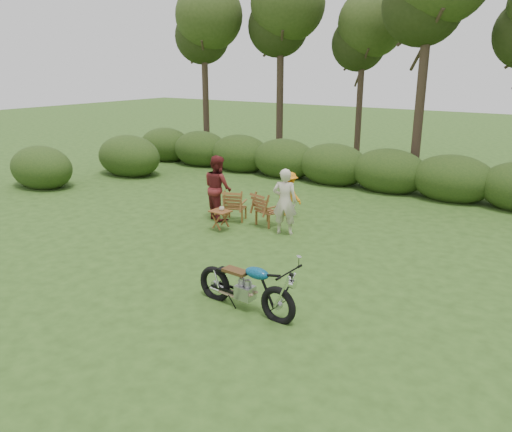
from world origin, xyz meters
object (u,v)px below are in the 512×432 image
Objects in this scene: lawn_chair_left at (236,220)px; side_table at (221,221)px; motorcycle at (245,309)px; cup at (222,209)px; child at (289,215)px; lawn_chair_right at (268,225)px; adult_a at (284,234)px; adult_b at (219,219)px.

lawn_chair_left is 1.64× the size of side_table.
motorcycle is 4.30m from cup.
child is at bearing 69.71° from side_table.
side_table is at bearing -122.21° from cup.
side_table is at bearing 84.07° from child.
motorcycle is at bearing -46.54° from side_table.
lawn_chair_right is 0.79m from adult_a.
lawn_chair_left is 6.83× the size of cup.
motorcycle is 4.27m from side_table.
child is at bearing 69.91° from cup.
lawn_chair_left is at bearing -27.83° from adult_a.
adult_a is (0.70, -0.36, 0.00)m from lawn_chair_right.
side_table reaches higher than lawn_chair_left.
motorcycle is 5.60m from child.
lawn_chair_left is at bearing 21.85° from lawn_chair_right.
lawn_chair_right is 1.31m from side_table.
child is (0.97, 1.17, 0.00)m from lawn_chair_left.
lawn_chair_right is at bearing 53.72° from cup.
adult_b is (-1.42, -0.27, 0.00)m from lawn_chair_right.
lawn_chair_right is 1.05m from child.
child is (-0.69, 1.41, 0.00)m from adult_a.
cup is at bearing 83.56° from lawn_chair_left.
cup is at bearing 68.19° from lawn_chair_right.
child is at bearing -150.15° from lawn_chair_left.
lawn_chair_left is at bearing 104.07° from cup.
lawn_chair_left is 1.67m from adult_a.
adult_b is (-0.66, 0.76, -0.26)m from side_table.
side_table is 0.32× the size of adult_a.
adult_a reaches higher than lawn_chair_right.
child is at bearing -112.45° from adult_b.
adult_b is at bearing 136.22° from motorcycle.
motorcycle is 15.42× the size of cup.
lawn_chair_right is 1.36m from cup.
side_table is at bearing 156.06° from adult_b.
adult_a reaches higher than lawn_chair_left.
lawn_chair_right is 0.71× the size of child.
motorcycle is at bearing 127.05° from child.
child is (0.77, 2.08, -0.26)m from side_table.
cup is (0.22, -0.88, 0.56)m from lawn_chair_left.
child reaches higher than lawn_chair_left.
motorcycle is at bearing -47.02° from cup.
side_table is (0.20, -0.91, 0.26)m from lawn_chair_left.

